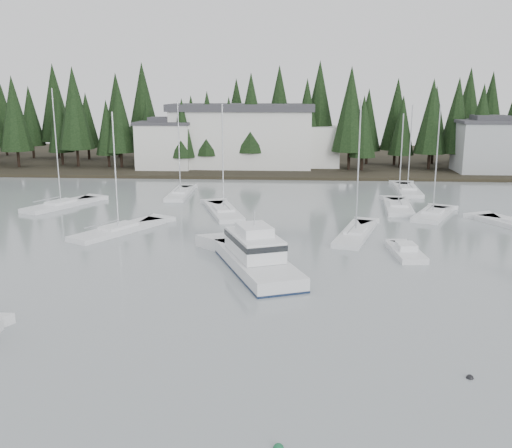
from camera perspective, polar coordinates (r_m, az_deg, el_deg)
The scene contains 16 objects.
far_shore_land at distance 116.20m, azimuth 1.72°, elevation 6.45°, with size 240.00×54.00×1.00m, color black.
conifer_treeline at distance 105.30m, azimuth 1.51°, elevation 5.75°, with size 200.00×22.00×20.00m, color black, non-canonical shape.
house_west at distance 100.19m, azimuth -9.08°, elevation 7.89°, with size 9.54×7.42×8.75m.
house_east_a at distance 101.88m, azimuth 22.19°, elevation 7.31°, with size 10.60×8.48×9.25m.
harbor_inn at distance 101.22m, azimuth -0.24°, elevation 8.74°, with size 29.50×11.50×10.90m.
cabin_cruiser_center at distance 44.65m, azimuth -0.01°, elevation -3.54°, with size 8.09×12.95×5.33m.
sailboat_2 at distance 55.69m, azimuth 9.92°, elevation -1.12°, with size 5.37×10.72×13.41m.
sailboat_4 at distance 76.91m, azimuth -7.56°, elevation 2.91°, with size 2.67×10.28×13.04m.
sailboat_5 at distance 57.98m, azimuth -13.56°, elevation -0.74°, with size 7.70×10.76×12.27m.
sailboat_6 at distance 66.28m, azimuth 17.24°, elevation 0.77°, with size 6.16×8.62×12.71m.
sailboat_8 at distance 65.03m, azimuth -3.27°, elevation 1.11°, with size 5.87×11.04×12.79m.
sailboat_10 at distance 81.82m, azimuth 14.90°, elevation 3.19°, with size 3.46×10.76×12.40m.
sailboat_11 at distance 72.61m, azimuth -18.91°, elevation 1.70°, with size 6.86×10.26×14.48m.
sailboat_12 at distance 69.51m, azimuth 14.03°, elevation 1.52°, with size 3.79×9.91×11.66m.
runabout_1 at distance 50.26m, azimuth 14.76°, elevation -2.86°, with size 2.67×6.04×1.42m.
mooring_buoy_dark at distance 30.60m, azimuth 20.59°, elevation -14.23°, with size 0.37×0.37×0.37m, color black.
Camera 1 is at (4.00, -18.33, 13.67)m, focal length 40.00 mm.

